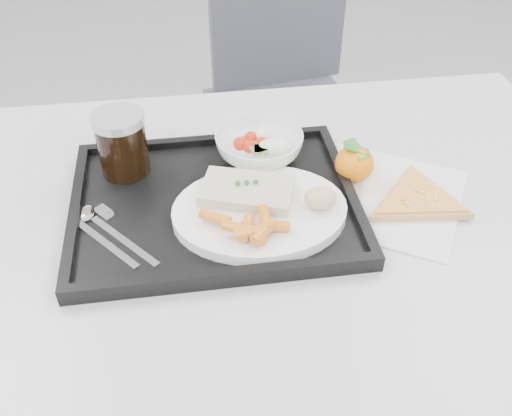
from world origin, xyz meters
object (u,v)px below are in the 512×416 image
Objects in this scene: dinner_plate at (260,211)px; tangerine at (354,164)px; table at (263,243)px; cola_glass at (122,143)px; salad_bowl at (259,146)px; pizza_slice at (418,199)px; tray at (215,204)px; chair at (284,78)px.

tangerine is (0.17, 0.09, 0.01)m from dinner_plate.
table is 0.29m from cola_glass.
tangerine is (0.15, -0.07, -0.00)m from salad_bowl.
dinner_plate reaches higher than table.
salad_bowl is at bearing 154.91° from tangerine.
table is at bearing 69.07° from dinner_plate.
tangerine is 0.27× the size of pizza_slice.
cola_glass is (-0.23, -0.01, 0.03)m from salad_bowl.
table is 7.89× the size of salad_bowl.
dinner_plate is at bearing -98.20° from salad_bowl.
salad_bowl is at bearing 148.11° from pizza_slice.
salad_bowl is 1.41× the size of cola_glass.
dinner_plate is at bearing -35.38° from tray.
salad_bowl is 0.28m from pizza_slice.
chair is 0.92m from dinner_plate.
tangerine reaches higher than tray.
salad_bowl reaches higher than tray.
dinner_plate is 0.26m from cola_glass.
dinner_plate is (-0.20, -0.87, 0.24)m from chair.
tangerine is (-0.03, -0.78, 0.25)m from chair.
tray is 0.14m from salad_bowl.
pizza_slice is (0.25, -0.02, 0.08)m from table.
tray is (-0.27, -0.82, 0.22)m from chair.
cola_glass is 0.49m from pizza_slice.
cola_glass is 0.42× the size of pizza_slice.
table is at bearing -159.36° from tangerine.
dinner_plate is at bearing -36.01° from cola_glass.
tray is at bearing -129.07° from salad_bowl.
tangerine is at bearing 138.28° from pizza_slice.
chair is 0.89m from tray.
tray is 0.24m from tangerine.
chair is at bearing 87.70° from tangerine.
table is 0.20m from tangerine.
table is 2.67× the size of tray.
pizza_slice is at bearing -6.74° from tray.
cola_glass reaches higher than dinner_plate.
chair is 2.07× the size of tray.
chair reaches higher than tangerine.
chair reaches higher than salad_bowl.
table is 4.68× the size of pizza_slice.
salad_bowl reaches higher than pizza_slice.
salad_bowl is (0.09, 0.11, 0.03)m from tray.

